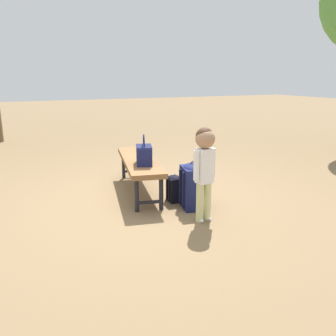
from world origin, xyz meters
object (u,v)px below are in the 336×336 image
(handbag, at_px, (144,154))
(child_standing, at_px, (205,160))
(backpack_small, at_px, (174,188))
(park_bench, at_px, (139,163))
(backpack_large, at_px, (193,185))

(handbag, bearing_deg, child_standing, 19.29)
(child_standing, relative_size, backpack_small, 2.90)
(park_bench, xyz_separation_m, backpack_large, (0.81, 0.35, -0.12))
(park_bench, bearing_deg, backpack_large, 23.60)
(park_bench, height_order, backpack_small, park_bench)
(park_bench, height_order, backpack_large, backpack_large)
(handbag, bearing_deg, backpack_large, 38.53)
(child_standing, bearing_deg, backpack_small, -179.45)
(backpack_small, bearing_deg, child_standing, 0.55)
(handbag, xyz_separation_m, backpack_large, (0.51, 0.40, -0.30))
(handbag, bearing_deg, backpack_small, 54.80)
(handbag, height_order, backpack_small, handbag)
(child_standing, relative_size, backpack_large, 1.78)
(backpack_large, relative_size, backpack_small, 1.62)
(park_bench, distance_m, backpack_large, 0.89)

